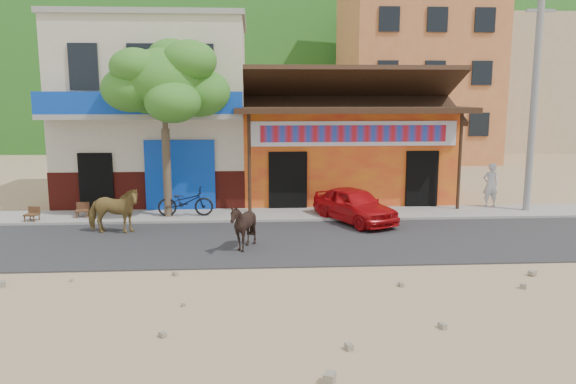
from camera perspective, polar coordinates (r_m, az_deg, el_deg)
The scene contains 17 objects.
ground at distance 14.09m, azimuth 3.43°, elevation -7.69°, with size 120.00×120.00×0.00m, color #9E825B.
road at distance 16.47m, azimuth 2.36°, elevation -5.01°, with size 60.00×5.00×0.04m, color #28282B.
sidewalk at distance 19.85m, azimuth 1.31°, elevation -2.31°, with size 60.00×2.00×0.12m, color gray.
dance_club at distance 23.75m, azimuth 5.32°, elevation 3.91°, with size 8.00×6.00×3.60m, color orange.
cafe_building at distance 23.66m, azimuth -13.04°, elevation 7.80°, with size 7.00×6.00×7.00m, color beige.
apartment_front at distance 38.87m, azimuth 12.61°, elevation 12.21°, with size 9.00×9.00×12.00m, color #CC723F.
apartment_rear at distance 47.60m, azimuth 21.14°, elevation 10.12°, with size 8.00×8.00×10.00m, color tan.
hillside at distance 83.71m, azimuth -2.55°, elevation 15.16°, with size 100.00×40.00×24.00m, color #194C14.
tree at distance 19.39m, azimuth -12.36°, elevation 6.31°, with size 3.00×3.00×6.00m, color #2D721E, non-canonical shape.
utility_pole at distance 21.71m, azimuth 23.73°, elevation 8.71°, with size 0.24×0.24×8.00m, color gray.
cow_tan at distance 17.97m, azimuth -17.35°, elevation -1.82°, with size 0.76×1.67×1.41m, color olive.
cow_dark at distance 15.39m, azimuth -4.58°, elevation -3.49°, with size 1.06×1.20×1.32m, color black.
red_car at distance 18.80m, azimuth 6.77°, elevation -1.31°, with size 1.38×3.43×1.17m, color red.
scooter at distance 19.57m, azimuth -10.37°, elevation -0.99°, with size 0.66×1.89×0.99m, color black.
pedestrian at distance 22.13m, azimuth 19.88°, elevation 0.68°, with size 0.60×0.39×1.64m, color silver.
cafe_chair_left at distance 20.36m, azimuth -24.64°, elevation -1.51°, with size 0.40×0.40×0.86m, color #493118, non-canonical shape.
cafe_chair_right at distance 20.34m, azimuth -20.21°, elevation -1.14°, with size 0.43×0.43×0.91m, color #482618, non-canonical shape.
Camera 1 is at (-1.68, -13.33, 4.24)m, focal length 35.00 mm.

